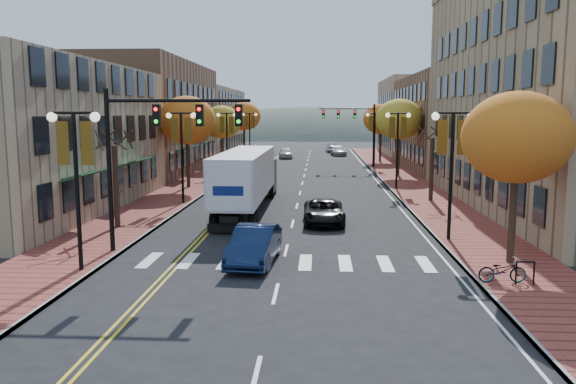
# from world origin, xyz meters

# --- Properties ---
(ground) EXTENTS (200.00, 200.00, 0.00)m
(ground) POSITION_xyz_m (0.00, 0.00, 0.00)
(ground) COLOR black
(ground) RESTS_ON ground
(sidewalk_left) EXTENTS (4.00, 85.00, 0.15)m
(sidewalk_left) POSITION_xyz_m (-9.00, 32.50, 0.07)
(sidewalk_left) COLOR brown
(sidewalk_left) RESTS_ON ground
(sidewalk_right) EXTENTS (4.00, 85.00, 0.15)m
(sidewalk_right) POSITION_xyz_m (9.00, 32.50, 0.07)
(sidewalk_right) COLOR brown
(sidewalk_right) RESTS_ON ground
(building_left_near) EXTENTS (12.00, 22.00, 9.00)m
(building_left_near) POSITION_xyz_m (-17.00, 13.00, 4.50)
(building_left_near) COLOR #9E8966
(building_left_near) RESTS_ON ground
(building_left_mid) EXTENTS (12.00, 24.00, 11.00)m
(building_left_mid) POSITION_xyz_m (-17.00, 36.00, 5.50)
(building_left_mid) COLOR brown
(building_left_mid) RESTS_ON ground
(building_left_far) EXTENTS (12.00, 26.00, 9.50)m
(building_left_far) POSITION_xyz_m (-17.00, 61.00, 4.75)
(building_left_far) COLOR #9E8966
(building_left_far) RESTS_ON ground
(building_right_mid) EXTENTS (15.00, 24.00, 10.00)m
(building_right_mid) POSITION_xyz_m (18.50, 42.00, 5.00)
(building_right_mid) COLOR brown
(building_right_mid) RESTS_ON ground
(building_right_far) EXTENTS (15.00, 20.00, 11.00)m
(building_right_far) POSITION_xyz_m (18.50, 64.00, 5.50)
(building_right_far) COLOR #9E8966
(building_right_far) RESTS_ON ground
(tree_left_a) EXTENTS (0.28, 0.28, 4.20)m
(tree_left_a) POSITION_xyz_m (-9.00, 8.00, 2.25)
(tree_left_a) COLOR #382619
(tree_left_a) RESTS_ON sidewalk_left
(tree_left_b) EXTENTS (4.48, 4.48, 7.21)m
(tree_left_b) POSITION_xyz_m (-9.00, 24.00, 5.45)
(tree_left_b) COLOR #382619
(tree_left_b) RESTS_ON sidewalk_left
(tree_left_c) EXTENTS (4.16, 4.16, 6.69)m
(tree_left_c) POSITION_xyz_m (-9.00, 40.00, 5.05)
(tree_left_c) COLOR #382619
(tree_left_c) RESTS_ON sidewalk_left
(tree_left_d) EXTENTS (4.61, 4.61, 7.42)m
(tree_left_d) POSITION_xyz_m (-9.00, 58.00, 5.60)
(tree_left_d) COLOR #382619
(tree_left_d) RESTS_ON sidewalk_left
(tree_right_a) EXTENTS (4.16, 4.16, 6.69)m
(tree_right_a) POSITION_xyz_m (9.00, 2.00, 5.05)
(tree_right_a) COLOR #382619
(tree_right_a) RESTS_ON sidewalk_right
(tree_right_b) EXTENTS (0.28, 0.28, 4.20)m
(tree_right_b) POSITION_xyz_m (9.00, 18.00, 2.25)
(tree_right_b) COLOR #382619
(tree_right_b) RESTS_ON sidewalk_right
(tree_right_c) EXTENTS (4.48, 4.48, 7.21)m
(tree_right_c) POSITION_xyz_m (9.00, 34.00, 5.45)
(tree_right_c) COLOR #382619
(tree_right_c) RESTS_ON sidewalk_right
(tree_right_d) EXTENTS (4.35, 4.35, 7.00)m
(tree_right_d) POSITION_xyz_m (9.00, 50.00, 5.29)
(tree_right_d) COLOR #382619
(tree_right_d) RESTS_ON sidewalk_right
(lamp_left_a) EXTENTS (1.96, 0.36, 6.05)m
(lamp_left_a) POSITION_xyz_m (-7.50, 0.00, 4.29)
(lamp_left_a) COLOR black
(lamp_left_a) RESTS_ON ground
(lamp_left_b) EXTENTS (1.96, 0.36, 6.05)m
(lamp_left_b) POSITION_xyz_m (-7.50, 16.00, 4.29)
(lamp_left_b) COLOR black
(lamp_left_b) RESTS_ON ground
(lamp_left_c) EXTENTS (1.96, 0.36, 6.05)m
(lamp_left_c) POSITION_xyz_m (-7.50, 34.00, 4.29)
(lamp_left_c) COLOR black
(lamp_left_c) RESTS_ON ground
(lamp_left_d) EXTENTS (1.96, 0.36, 6.05)m
(lamp_left_d) POSITION_xyz_m (-7.50, 52.00, 4.29)
(lamp_left_d) COLOR black
(lamp_left_d) RESTS_ON ground
(lamp_right_a) EXTENTS (1.96, 0.36, 6.05)m
(lamp_right_a) POSITION_xyz_m (7.50, 6.00, 4.29)
(lamp_right_a) COLOR black
(lamp_right_a) RESTS_ON ground
(lamp_right_b) EXTENTS (1.96, 0.36, 6.05)m
(lamp_right_b) POSITION_xyz_m (7.50, 24.00, 4.29)
(lamp_right_b) COLOR black
(lamp_right_b) RESTS_ON ground
(lamp_right_c) EXTENTS (1.96, 0.36, 6.05)m
(lamp_right_c) POSITION_xyz_m (7.50, 42.00, 4.29)
(lamp_right_c) COLOR black
(lamp_right_c) RESTS_ON ground
(traffic_mast_near) EXTENTS (6.10, 0.35, 7.00)m
(traffic_mast_near) POSITION_xyz_m (-5.48, 3.00, 4.92)
(traffic_mast_near) COLOR black
(traffic_mast_near) RESTS_ON ground
(traffic_mast_far) EXTENTS (6.10, 0.34, 7.00)m
(traffic_mast_far) POSITION_xyz_m (5.48, 42.00, 4.92)
(traffic_mast_far) COLOR black
(traffic_mast_far) RESTS_ON ground
(semi_truck) EXTENTS (2.49, 15.01, 3.75)m
(semi_truck) POSITION_xyz_m (-2.95, 14.06, 2.19)
(semi_truck) COLOR black
(semi_truck) RESTS_ON ground
(navy_sedan) EXTENTS (1.95, 4.67, 1.50)m
(navy_sedan) POSITION_xyz_m (-1.14, 1.78, 0.75)
(navy_sedan) COLOR #0E1938
(navy_sedan) RESTS_ON ground
(black_suv) EXTENTS (2.27, 4.77, 1.31)m
(black_suv) POSITION_xyz_m (1.70, 10.20, 0.66)
(black_suv) COLOR black
(black_suv) RESTS_ON ground
(car_far_white) EXTENTS (2.19, 4.40, 1.44)m
(car_far_white) POSITION_xyz_m (-3.09, 55.30, 0.72)
(car_far_white) COLOR silver
(car_far_white) RESTS_ON ground
(car_far_silver) EXTENTS (2.44, 4.78, 1.33)m
(car_far_silver) POSITION_xyz_m (4.19, 60.40, 0.66)
(car_far_silver) COLOR #93949A
(car_far_silver) RESTS_ON ground
(car_far_oncoming) EXTENTS (1.90, 4.43, 1.42)m
(car_far_oncoming) POSITION_xyz_m (3.43, 68.05, 0.71)
(car_far_oncoming) COLOR #9D9EA5
(car_far_oncoming) RESTS_ON ground
(bicycle) EXTENTS (1.65, 0.62, 0.86)m
(bicycle) POSITION_xyz_m (7.80, -0.78, 0.58)
(bicycle) COLOR gray
(bicycle) RESTS_ON sidewalk_right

